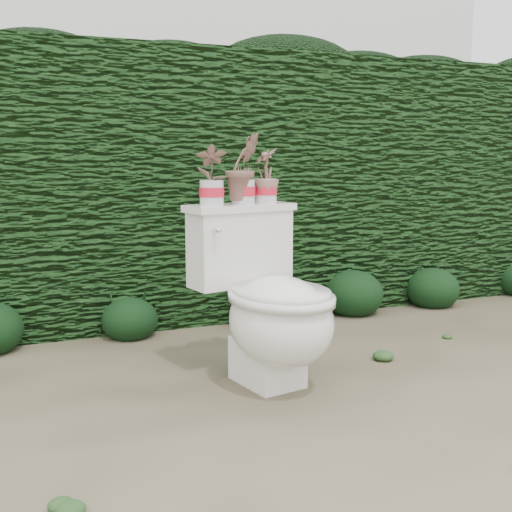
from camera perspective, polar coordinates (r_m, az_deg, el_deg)
name	(u,v)px	position (r m, az deg, el deg)	size (l,w,h in m)	color
ground	(265,391)	(2.79, 0.82, -11.95)	(60.00, 60.00, 0.00)	#7A7154
hedge	(167,186)	(4.13, -7.94, 6.17)	(8.00, 1.00, 1.60)	#1D4517
house_wall	(124,75)	(8.61, -11.66, 15.47)	(8.00, 3.50, 4.00)	silver
toilet	(270,305)	(2.77, 1.24, -4.39)	(0.58, 0.75, 0.78)	silver
potted_plant_left	(212,177)	(2.82, -3.97, 7.05)	(0.13, 0.09, 0.25)	#1F6423
potted_plant_center	(243,170)	(2.90, -1.15, 7.64)	(0.17, 0.13, 0.30)	#1F6423
potted_plant_right	(265,177)	(2.97, 0.84, 7.00)	(0.13, 0.13, 0.23)	#1F6423
liriope_clump_3	(130,315)	(3.62, -11.17, -5.14)	(0.31, 0.31, 0.25)	black
liriope_clump_4	(266,296)	(3.80, 0.90, -3.62)	(0.42, 0.42, 0.34)	black
liriope_clump_5	(353,290)	(4.11, 8.65, -2.96)	(0.38, 0.38, 0.30)	black
liriope_clump_6	(433,285)	(4.44, 15.43, -2.46)	(0.35, 0.35, 0.28)	black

